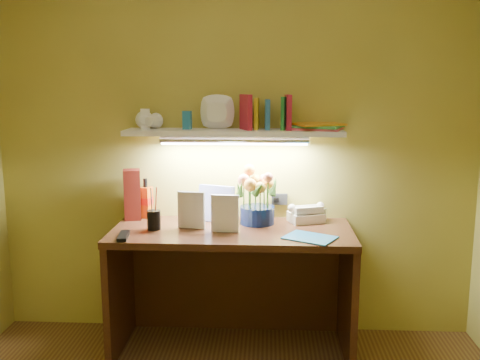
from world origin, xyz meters
name	(u,v)px	position (x,y,z in m)	size (l,w,h in m)	color
desk	(232,290)	(0.00, 1.20, 0.38)	(1.40, 0.60, 0.75)	#38170F
flower_bouquet	(257,194)	(0.14, 1.34, 0.93)	(0.23, 0.23, 0.37)	#0A163D
telephone	(306,213)	(0.44, 1.39, 0.81)	(0.20, 0.15, 0.12)	#EEE5CB
desk_clock	(320,214)	(0.53, 1.45, 0.79)	(0.07, 0.04, 0.07)	silver
whisky_bottle	(146,198)	(-0.56, 1.45, 0.88)	(0.07, 0.07, 0.25)	#B8480A
whisky_box	(132,195)	(-0.63, 1.40, 0.91)	(0.10, 0.10, 0.31)	#5D150D
pen_cup	(154,213)	(-0.45, 1.18, 0.85)	(0.08, 0.08, 0.19)	black
art_card	(216,204)	(-0.11, 1.38, 0.86)	(0.22, 0.04, 0.22)	silver
tv_remote	(124,236)	(-0.59, 1.00, 0.76)	(0.05, 0.18, 0.02)	black
blue_folder	(310,238)	(0.44, 1.04, 0.75)	(0.26, 0.19, 0.01)	teal
desk_book_a	(178,209)	(-0.32, 1.22, 0.86)	(0.16, 0.02, 0.22)	beige
desk_book_b	(211,213)	(-0.12, 1.14, 0.86)	(0.16, 0.02, 0.22)	white
wall_shelf	(239,126)	(0.03, 1.38, 1.33)	(1.32, 0.34, 0.24)	white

